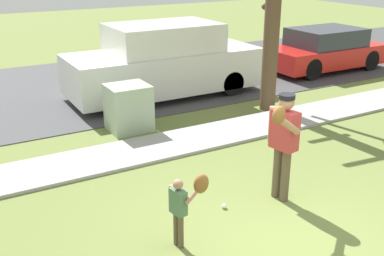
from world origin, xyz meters
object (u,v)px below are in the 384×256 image
object	(u,v)px
baseball	(224,206)
person_child	(185,200)
street_tree_near	(273,13)
parked_hatchback_red	(325,50)
person_adult	(283,136)
parked_van_white	(164,62)
utility_cabinet	(129,108)

from	to	relation	value
baseball	person_child	bearing A→B (deg)	-151.28
street_tree_near	parked_hatchback_red	world-z (taller)	street_tree_near
person_child	baseball	xyz separation A→B (m)	(0.94, 0.51, -0.62)
street_tree_near	parked_hatchback_red	size ratio (longest dim) A/B	1.07
person_adult	parked_van_white	distance (m)	5.90
person_adult	person_child	xyz separation A→B (m)	(-1.82, -0.33, -0.39)
person_adult	street_tree_near	size ratio (longest dim) A/B	0.39
person_child	parked_van_white	size ratio (longest dim) A/B	0.20
person_adult	utility_cabinet	world-z (taller)	person_adult
baseball	utility_cabinet	bearing A→B (deg)	89.55
person_child	parked_hatchback_red	distance (m)	10.50
street_tree_near	parked_van_white	world-z (taller)	street_tree_near
utility_cabinet	baseball	bearing A→B (deg)	-90.45
person_adult	parked_hatchback_red	xyz separation A→B (m)	(6.67, 5.86, -0.39)
person_child	street_tree_near	world-z (taller)	street_tree_near
baseball	parked_hatchback_red	bearing A→B (deg)	36.92
person_child	street_tree_near	bearing A→B (deg)	31.98
baseball	street_tree_near	size ratio (longest dim) A/B	0.02
baseball	parked_hatchback_red	size ratio (longest dim) A/B	0.02
person_adult	parked_van_white	size ratio (longest dim) A/B	0.34
street_tree_near	parked_hatchback_red	bearing A→B (deg)	29.29
person_child	parked_van_white	xyz separation A→B (m)	(2.75, 6.15, 0.25)
person_child	person_adult	bearing A→B (deg)	0.75
street_tree_near	utility_cabinet	bearing A→B (deg)	174.07
parked_van_white	street_tree_near	bearing A→B (deg)	-53.42
parked_van_white	person_child	bearing A→B (deg)	-114.05
baseball	parked_van_white	distance (m)	5.98
baseball	parked_van_white	bearing A→B (deg)	72.21
utility_cabinet	parked_hatchback_red	xyz separation A→B (m)	(7.52, 1.92, 0.17)
person_adult	parked_hatchback_red	world-z (taller)	person_adult
parked_van_white	parked_hatchback_red	bearing A→B (deg)	0.32
utility_cabinet	parked_van_white	distance (m)	2.63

